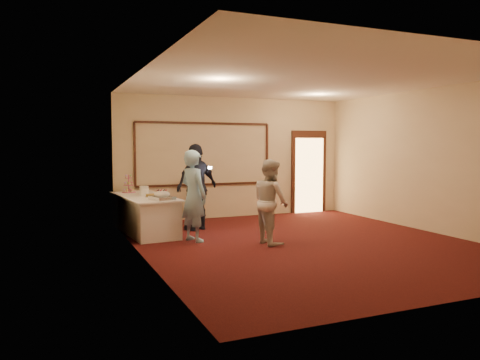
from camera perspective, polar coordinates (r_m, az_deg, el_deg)
name	(u,v)px	position (r m, az deg, el deg)	size (l,w,h in m)	color
floor	(305,243)	(8.85, 7.98, -7.62)	(7.00, 7.00, 0.00)	black
room_walls	(307,134)	(8.66, 8.12, 5.61)	(6.04, 7.04, 3.02)	beige
wall_molding	(205,154)	(11.50, -4.33, 3.19)	(3.45, 0.04, 1.55)	#361910
doorway	(309,172)	(12.75, 8.38, 0.93)	(1.05, 0.07, 2.20)	#361910
buffet_table	(145,214)	(9.92, -11.55, -4.09)	(1.12, 2.42, 0.77)	white
pavlova_tray	(162,196)	(9.07, -9.49, -1.90)	(0.46, 0.54, 0.19)	#B8BABF
cupcake_stand	(129,185)	(10.61, -13.42, -0.65)	(0.30, 0.30, 0.44)	#CA5284
plate_stack_a	(144,192)	(9.83, -11.60, -1.43)	(0.20, 0.20, 0.17)	white
plate_stack_b	(144,190)	(10.27, -11.62, -1.19)	(0.20, 0.20, 0.17)	white
tart	(153,196)	(9.58, -10.61, -1.89)	(0.31, 0.31, 0.06)	white
man	(194,196)	(8.85, -5.68, -1.93)	(0.63, 0.41, 1.73)	#8EC4EB
woman	(271,201)	(8.62, 3.77, -2.62)	(0.76, 0.59, 1.57)	beige
guest	(197,187)	(10.02, -5.28, -0.86)	(1.08, 0.45, 1.85)	black
camera_flash	(210,168)	(9.84, -3.69, 1.50)	(0.07, 0.04, 0.05)	white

